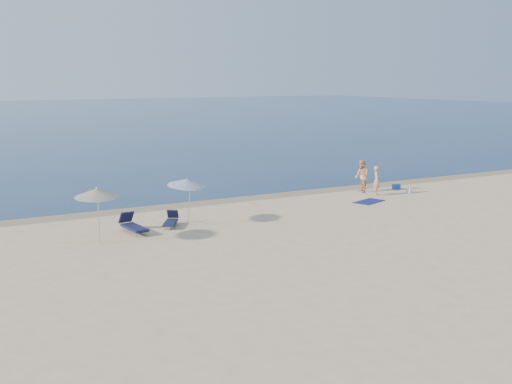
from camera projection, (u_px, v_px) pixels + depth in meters
The scene contains 11 objects.
sea at pixel (29, 117), 105.70m from camera, with size 240.00×160.00×0.01m, color #0C2349.
wet_sand_strip at pixel (283, 195), 36.30m from camera, with size 240.00×1.60×0.00m, color #847254.
person_left at pixel (377, 181), 35.95m from camera, with size 0.61×0.40×1.67m, color tan.
person_right at pixel (362, 176), 36.94m from camera, with size 0.91×0.71×1.88m, color tan.
beach_towel at pixel (369, 202), 34.20m from camera, with size 1.76×0.98×0.03m, color #101451.
white_bag at pixel (409, 191), 36.78m from camera, with size 0.33×0.28×0.28m, color silver.
blue_cooler at pixel (396, 187), 38.05m from camera, with size 0.42×0.30×0.30m, color #1C459A.
umbrella_near at pixel (187, 182), 28.62m from camera, with size 1.97×1.99×2.23m.
umbrella_far at pixel (97, 193), 25.32m from camera, with size 2.25×2.26×2.33m.
lounger_left at pixel (133, 226), 27.41m from camera, with size 0.80×1.90×0.82m.
lounger_right at pixel (171, 221), 28.55m from camera, with size 1.20×1.55×0.67m.
Camera 1 is at (-18.61, -11.10, 6.58)m, focal length 45.00 mm.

